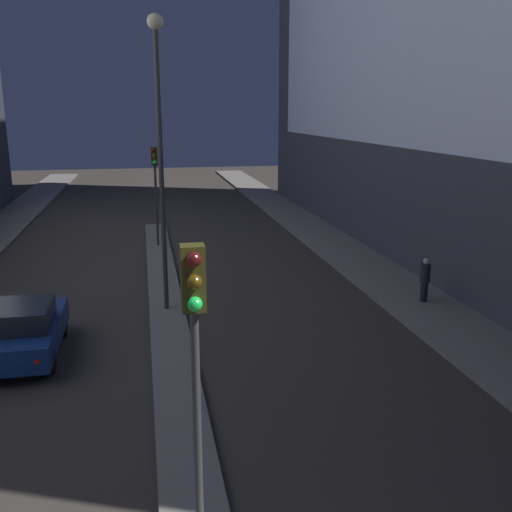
{
  "coord_description": "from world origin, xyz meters",
  "views": [
    {
      "loc": [
        -0.58,
        -3.93,
        6.72
      ],
      "look_at": [
        4.13,
        19.91,
        0.5
      ],
      "focal_mm": 40.0,
      "sensor_mm": 36.0,
      "label": 1
    }
  ],
  "objects": [
    {
      "name": "traffic_light_near",
      "position": [
        0.0,
        3.27,
        3.71
      ],
      "size": [
        0.32,
        0.42,
        4.88
      ],
      "color": "#383838",
      "rests_on": "median_strip"
    },
    {
      "name": "car_left_lane",
      "position": [
        -4.02,
        11.86,
        0.8
      ],
      "size": [
        1.84,
        4.17,
        1.61
      ],
      "color": "navy",
      "rests_on": "ground"
    },
    {
      "name": "traffic_light_mid",
      "position": [
        0.0,
        24.4,
        3.71
      ],
      "size": [
        0.32,
        0.42,
        4.88
      ],
      "color": "#383838",
      "rests_on": "median_strip"
    },
    {
      "name": "pedestrian_on_right_sidewalk",
      "position": [
        8.98,
        13.77,
        0.96
      ],
      "size": [
        0.35,
        0.35,
        1.57
      ],
      "color": "black",
      "rests_on": "sidewalk_right"
    },
    {
      "name": "street_lamp",
      "position": [
        0.0,
        14.79,
        6.32
      ],
      "size": [
        0.5,
        0.5,
        9.43
      ],
      "color": "#383838",
      "rests_on": "median_strip"
    },
    {
      "name": "median_strip",
      "position": [
        0.0,
        15.49,
        0.07
      ],
      "size": [
        1.19,
        28.97,
        0.15
      ],
      "color": "#66605B",
      "rests_on": "ground"
    }
  ]
}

